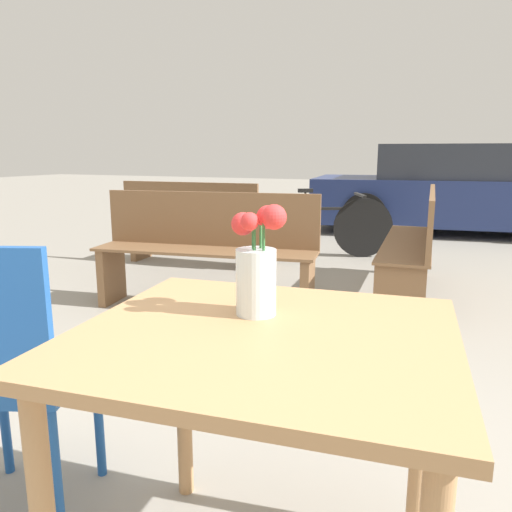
{
  "coord_description": "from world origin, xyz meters",
  "views": [
    {
      "loc": [
        0.41,
        -1.01,
        1.13
      ],
      "look_at": [
        -0.06,
        0.1,
        0.88
      ],
      "focal_mm": 35.0,
      "sensor_mm": 36.0,
      "label": 1
    }
  ],
  "objects_px": {
    "table_front": "(264,375)",
    "cafe_chair": "(4,367)",
    "bench_middle": "(207,246)",
    "bicycle": "(320,226)",
    "bench_near": "(417,240)",
    "flower_vase": "(257,271)",
    "parked_car": "(457,191)",
    "bench_far": "(193,221)"
  },
  "relations": [
    {
      "from": "cafe_chair",
      "to": "parked_car",
      "type": "xyz_separation_m",
      "value": [
        1.05,
        6.8,
        0.07
      ]
    },
    {
      "from": "bench_near",
      "to": "bicycle",
      "type": "height_order",
      "value": "bench_near"
    },
    {
      "from": "table_front",
      "to": "bicycle",
      "type": "xyz_separation_m",
      "value": [
        -1.05,
        4.25,
        -0.28
      ]
    },
    {
      "from": "flower_vase",
      "to": "bench_middle",
      "type": "relative_size",
      "value": 0.17
    },
    {
      "from": "cafe_chair",
      "to": "bench_near",
      "type": "xyz_separation_m",
      "value": [
        0.87,
        3.06,
        -0.05
      ]
    },
    {
      "from": "table_front",
      "to": "parked_car",
      "type": "distance_m",
      "value": 6.76
    },
    {
      "from": "table_front",
      "to": "flower_vase",
      "type": "relative_size",
      "value": 3.32
    },
    {
      "from": "bench_far",
      "to": "flower_vase",
      "type": "bearing_deg",
      "value": -57.47
    },
    {
      "from": "table_front",
      "to": "bench_middle",
      "type": "bearing_deg",
      "value": 121.49
    },
    {
      "from": "cafe_chair",
      "to": "bench_near",
      "type": "bearing_deg",
      "value": 74.16
    },
    {
      "from": "table_front",
      "to": "flower_vase",
      "type": "height_order",
      "value": "flower_vase"
    },
    {
      "from": "bicycle",
      "to": "bench_far",
      "type": "bearing_deg",
      "value": -141.27
    },
    {
      "from": "cafe_chair",
      "to": "flower_vase",
      "type": "bearing_deg",
      "value": 11.47
    },
    {
      "from": "bicycle",
      "to": "table_front",
      "type": "bearing_deg",
      "value": -76.06
    },
    {
      "from": "flower_vase",
      "to": "cafe_chair",
      "type": "relative_size",
      "value": 0.31
    },
    {
      "from": "table_front",
      "to": "bench_far",
      "type": "relative_size",
      "value": 0.63
    },
    {
      "from": "bench_near",
      "to": "bench_middle",
      "type": "distance_m",
      "value": 1.64
    },
    {
      "from": "bench_near",
      "to": "bicycle",
      "type": "bearing_deg",
      "value": 132.44
    },
    {
      "from": "flower_vase",
      "to": "cafe_chair",
      "type": "bearing_deg",
      "value": -168.53
    },
    {
      "from": "table_front",
      "to": "bench_near",
      "type": "distance_m",
      "value": 3.02
    },
    {
      "from": "parked_car",
      "to": "cafe_chair",
      "type": "bearing_deg",
      "value": -98.8
    },
    {
      "from": "table_front",
      "to": "flower_vase",
      "type": "bearing_deg",
      "value": 120.41
    },
    {
      "from": "table_front",
      "to": "cafe_chair",
      "type": "relative_size",
      "value": 1.04
    },
    {
      "from": "bench_near",
      "to": "bicycle",
      "type": "distance_m",
      "value": 1.67
    },
    {
      "from": "table_front",
      "to": "bicycle",
      "type": "relative_size",
      "value": 0.63
    },
    {
      "from": "table_front",
      "to": "bench_near",
      "type": "bearing_deg",
      "value": 88.65
    },
    {
      "from": "flower_vase",
      "to": "parked_car",
      "type": "xyz_separation_m",
      "value": [
        0.32,
        6.65,
        -0.25
      ]
    },
    {
      "from": "table_front",
      "to": "cafe_chair",
      "type": "height_order",
      "value": "cafe_chair"
    },
    {
      "from": "bicycle",
      "to": "parked_car",
      "type": "height_order",
      "value": "parked_car"
    },
    {
      "from": "bench_middle",
      "to": "bicycle",
      "type": "bearing_deg",
      "value": 82.43
    },
    {
      "from": "bench_far",
      "to": "parked_car",
      "type": "bearing_deg",
      "value": 54.65
    },
    {
      "from": "flower_vase",
      "to": "bicycle",
      "type": "relative_size",
      "value": 0.19
    },
    {
      "from": "bench_middle",
      "to": "table_front",
      "type": "bearing_deg",
      "value": -58.51
    },
    {
      "from": "cafe_chair",
      "to": "table_front",
      "type": "bearing_deg",
      "value": 3.23
    },
    {
      "from": "bench_middle",
      "to": "parked_car",
      "type": "xyz_separation_m",
      "value": [
        1.59,
        4.59,
        0.13
      ]
    },
    {
      "from": "flower_vase",
      "to": "bench_far",
      "type": "height_order",
      "value": "flower_vase"
    },
    {
      "from": "cafe_chair",
      "to": "parked_car",
      "type": "distance_m",
      "value": 6.89
    },
    {
      "from": "flower_vase",
      "to": "bicycle",
      "type": "bearing_deg",
      "value": 103.48
    },
    {
      "from": "cafe_chair",
      "to": "bench_middle",
      "type": "distance_m",
      "value": 2.28
    },
    {
      "from": "table_front",
      "to": "bench_far",
      "type": "xyz_separation_m",
      "value": [
        -2.15,
        3.37,
        -0.17
      ]
    },
    {
      "from": "bench_far",
      "to": "bicycle",
      "type": "relative_size",
      "value": 1.01
    },
    {
      "from": "flower_vase",
      "to": "bicycle",
      "type": "xyz_separation_m",
      "value": [
        -0.99,
        4.14,
        -0.5
      ]
    }
  ]
}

